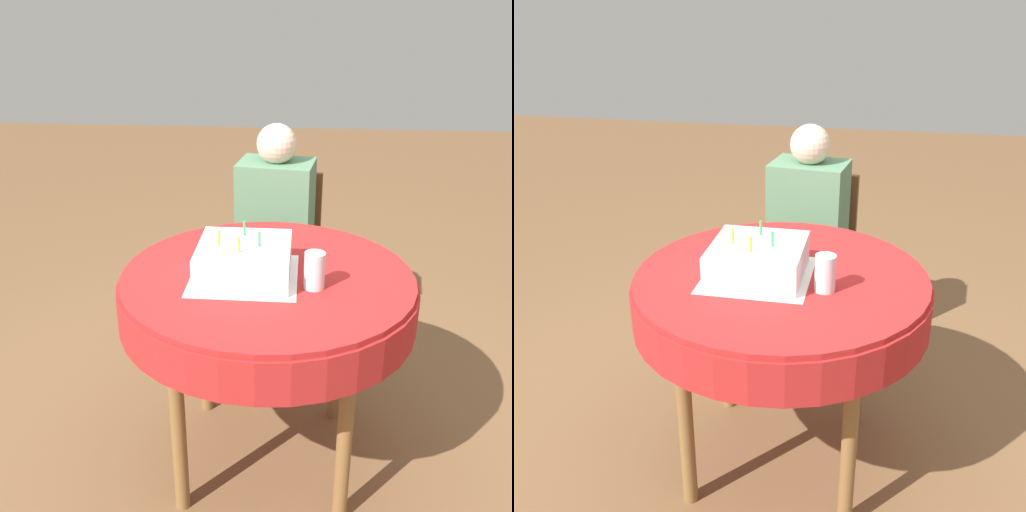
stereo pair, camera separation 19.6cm
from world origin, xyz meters
TOP-DOWN VIEW (x-y plane):
  - ground_plane at (0.00, 0.00)m, footprint 12.00×12.00m
  - dining_table at (0.00, 0.00)m, footprint 1.00×1.00m
  - chair at (-0.00, 0.84)m, footprint 0.47×0.47m
  - person at (-0.02, 0.75)m, footprint 0.36×0.37m
  - napkin at (-0.07, -0.02)m, footprint 0.35×0.35m
  - birthday_cake at (-0.07, -0.02)m, footprint 0.30×0.30m
  - drinking_glass at (0.15, -0.09)m, footprint 0.07×0.07m

SIDE VIEW (x-z plane):
  - ground_plane at x=0.00m, z-range 0.00..0.00m
  - chair at x=0.00m, z-range 0.05..0.90m
  - person at x=-0.02m, z-range 0.11..1.23m
  - dining_table at x=0.00m, z-range 0.29..1.07m
  - napkin at x=-0.07m, z-range 0.78..0.78m
  - birthday_cake at x=-0.07m, z-range 0.75..0.91m
  - drinking_glass at x=0.15m, z-range 0.78..0.90m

